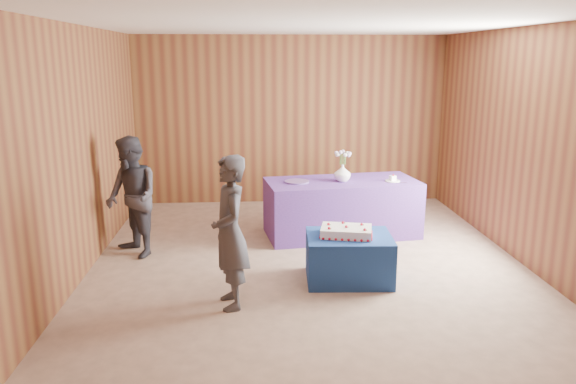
{
  "coord_description": "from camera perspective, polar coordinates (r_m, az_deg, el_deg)",
  "views": [
    {
      "loc": [
        -0.65,
        -6.1,
        2.36
      ],
      "look_at": [
        -0.23,
        0.1,
        0.86
      ],
      "focal_mm": 35.0,
      "sensor_mm": 36.0,
      "label": 1
    }
  ],
  "objects": [
    {
      "name": "cake_slice",
      "position": [
        7.56,
        10.59,
        1.42
      ],
      "size": [
        0.09,
        0.09,
        0.09
      ],
      "rotation": [
        0.0,
        0.0,
        0.38
      ],
      "color": "white",
      "rests_on": "plate"
    },
    {
      "name": "plate",
      "position": [
        7.57,
        10.58,
        1.12
      ],
      "size": [
        0.23,
        0.23,
        0.01
      ],
      "primitive_type": "cylinder",
      "rotation": [
        0.0,
        0.0,
        0.22
      ],
      "color": "white",
      "rests_on": "serving_table"
    },
    {
      "name": "guest_left",
      "position": [
        5.34,
        -5.91,
        -4.12
      ],
      "size": [
        0.46,
        0.6,
        1.48
      ],
      "primitive_type": "imported",
      "rotation": [
        0.0,
        0.0,
        -1.36
      ],
      "color": "#373841",
      "rests_on": "ground"
    },
    {
      "name": "guest_right",
      "position": [
        6.93,
        -15.57,
        -0.52
      ],
      "size": [
        0.87,
        0.9,
        1.46
      ],
      "primitive_type": "imported",
      "rotation": [
        0.0,
        0.0,
        -0.93
      ],
      "color": "#32313B",
      "rests_on": "ground"
    },
    {
      "name": "vase",
      "position": [
        7.45,
        5.55,
        1.95
      ],
      "size": [
        0.26,
        0.26,
        0.23
      ],
      "primitive_type": "imported",
      "rotation": [
        0.0,
        0.0,
        -0.22
      ],
      "color": "white",
      "rests_on": "serving_table"
    },
    {
      "name": "ground",
      "position": [
        6.57,
        2.09,
        -7.46
      ],
      "size": [
        6.0,
        6.0,
        0.0
      ],
      "primitive_type": "plane",
      "color": "tan",
      "rests_on": "ground"
    },
    {
      "name": "room_shell",
      "position": [
        6.16,
        2.24,
        8.4
      ],
      "size": [
        5.04,
        6.04,
        2.72
      ],
      "color": "brown",
      "rests_on": "ground"
    },
    {
      "name": "cake_table",
      "position": [
        6.12,
        6.2,
        -6.66
      ],
      "size": [
        0.94,
        0.75,
        0.5
      ],
      "primitive_type": "cube",
      "rotation": [
        0.0,
        0.0,
        -0.06
      ],
      "color": "navy",
      "rests_on": "ground"
    },
    {
      "name": "platter",
      "position": [
        7.37,
        0.92,
        1.06
      ],
      "size": [
        0.4,
        0.4,
        0.02
      ],
      "primitive_type": "cylinder",
      "rotation": [
        0.0,
        0.0,
        0.31
      ],
      "color": "#654891",
      "rests_on": "serving_table"
    },
    {
      "name": "serving_table",
      "position": [
        7.6,
        5.47,
        -1.61
      ],
      "size": [
        2.1,
        1.16,
        0.75
      ],
      "primitive_type": "cube",
      "rotation": [
        0.0,
        0.0,
        0.14
      ],
      "color": "#643798",
      "rests_on": "ground"
    },
    {
      "name": "flower_spray",
      "position": [
        7.4,
        5.6,
        3.91
      ],
      "size": [
        0.22,
        0.22,
        0.17
      ],
      "color": "#3B6B2B",
      "rests_on": "vase"
    },
    {
      "name": "sheet_cake",
      "position": [
        6.01,
        5.94,
        -4.01
      ],
      "size": [
        0.62,
        0.49,
        0.13
      ],
      "rotation": [
        0.0,
        0.0,
        -0.21
      ],
      "color": "white",
      "rests_on": "cake_table"
    },
    {
      "name": "knife",
      "position": [
        7.48,
        11.03,
        0.93
      ],
      "size": [
        0.26,
        0.05,
        0.0
      ],
      "primitive_type": "cube",
      "rotation": [
        0.0,
        0.0,
        -0.11
      ],
      "color": "silver",
      "rests_on": "serving_table"
    }
  ]
}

